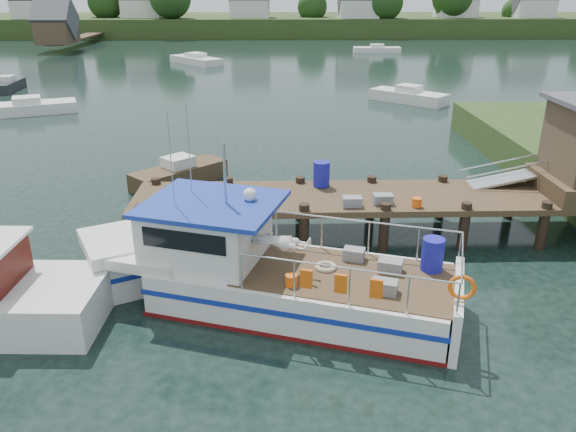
{
  "coord_description": "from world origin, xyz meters",
  "views": [
    {
      "loc": [
        -1.41,
        -17.18,
        7.79
      ],
      "look_at": [
        -1.0,
        -1.5,
        1.3
      ],
      "focal_mm": 35.0,
      "sensor_mm": 36.0,
      "label": 1
    }
  ],
  "objects_px": {
    "moored_rowboat": "(179,174)",
    "moored_far": "(377,49)",
    "dock": "(518,169)",
    "moored_e": "(8,85)",
    "moored_a": "(28,107)",
    "lobster_boat": "(255,270)",
    "moored_d": "(196,60)",
    "moored_b": "(408,96)"
  },
  "relations": [
    {
      "from": "moored_b",
      "to": "moored_d",
      "type": "relative_size",
      "value": 0.81
    },
    {
      "from": "moored_far",
      "to": "moored_b",
      "type": "bearing_deg",
      "value": -107.37
    },
    {
      "from": "dock",
      "to": "moored_e",
      "type": "bearing_deg",
      "value": 135.72
    },
    {
      "from": "moored_far",
      "to": "moored_a",
      "type": "height_order",
      "value": "moored_a"
    },
    {
      "from": "lobster_boat",
      "to": "dock",
      "type": "bearing_deg",
      "value": 44.75
    },
    {
      "from": "moored_far",
      "to": "moored_e",
      "type": "distance_m",
      "value": 42.83
    },
    {
      "from": "moored_rowboat",
      "to": "moored_b",
      "type": "xyz_separation_m",
      "value": [
        13.58,
        17.37,
        0.01
      ]
    },
    {
      "from": "moored_rowboat",
      "to": "moored_a",
      "type": "xyz_separation_m",
      "value": [
        -11.97,
        14.25,
        -0.04
      ]
    },
    {
      "from": "dock",
      "to": "moored_b",
      "type": "bearing_deg",
      "value": 85.75
    },
    {
      "from": "moored_d",
      "to": "moored_e",
      "type": "height_order",
      "value": "moored_e"
    },
    {
      "from": "dock",
      "to": "moored_a",
      "type": "distance_m",
      "value": 30.91
    },
    {
      "from": "dock",
      "to": "moored_d",
      "type": "bearing_deg",
      "value": 110.05
    },
    {
      "from": "lobster_boat",
      "to": "moored_d",
      "type": "xyz_separation_m",
      "value": [
        -7.61,
        48.26,
        -0.5
      ]
    },
    {
      "from": "lobster_boat",
      "to": "moored_rowboat",
      "type": "distance_m",
      "value": 10.17
    },
    {
      "from": "dock",
      "to": "moored_rowboat",
      "type": "relative_size",
      "value": 4.25
    },
    {
      "from": "moored_d",
      "to": "moored_e",
      "type": "bearing_deg",
      "value": -139.84
    },
    {
      "from": "lobster_boat",
      "to": "moored_b",
      "type": "distance_m",
      "value": 28.77
    },
    {
      "from": "dock",
      "to": "moored_a",
      "type": "height_order",
      "value": "dock"
    },
    {
      "from": "moored_rowboat",
      "to": "moored_b",
      "type": "height_order",
      "value": "moored_b"
    },
    {
      "from": "lobster_boat",
      "to": "moored_a",
      "type": "xyz_separation_m",
      "value": [
        -15.42,
        23.8,
        -0.52
      ]
    },
    {
      "from": "moored_a",
      "to": "moored_e",
      "type": "bearing_deg",
      "value": 119.17
    },
    {
      "from": "moored_far",
      "to": "moored_e",
      "type": "xyz_separation_m",
      "value": [
        -33.79,
        -26.32,
        0.07
      ]
    },
    {
      "from": "moored_rowboat",
      "to": "moored_a",
      "type": "height_order",
      "value": "moored_rowboat"
    },
    {
      "from": "moored_a",
      "to": "moored_e",
      "type": "xyz_separation_m",
      "value": [
        -4.99,
        8.59,
        0.02
      ]
    },
    {
      "from": "lobster_boat",
      "to": "moored_far",
      "type": "relative_size",
      "value": 1.78
    },
    {
      "from": "lobster_boat",
      "to": "moored_a",
      "type": "bearing_deg",
      "value": 140.94
    },
    {
      "from": "moored_rowboat",
      "to": "moored_far",
      "type": "xyz_separation_m",
      "value": [
        16.84,
        49.16,
        -0.08
      ]
    },
    {
      "from": "moored_d",
      "to": "moored_rowboat",
      "type": "bearing_deg",
      "value": -94.82
    },
    {
      "from": "moored_b",
      "to": "moored_d",
      "type": "distance_m",
      "value": 27.75
    },
    {
      "from": "moored_far",
      "to": "dock",
      "type": "bearing_deg",
      "value": -106.7
    },
    {
      "from": "moored_a",
      "to": "moored_d",
      "type": "height_order",
      "value": "moored_d"
    },
    {
      "from": "moored_rowboat",
      "to": "moored_d",
      "type": "bearing_deg",
      "value": 81.38
    },
    {
      "from": "dock",
      "to": "moored_e",
      "type": "distance_m",
      "value": 40.34
    },
    {
      "from": "moored_a",
      "to": "moored_e",
      "type": "relative_size",
      "value": 1.46
    },
    {
      "from": "lobster_boat",
      "to": "moored_b",
      "type": "relative_size",
      "value": 1.96
    },
    {
      "from": "moored_far",
      "to": "moored_b",
      "type": "distance_m",
      "value": 31.96
    },
    {
      "from": "moored_rowboat",
      "to": "lobster_boat",
      "type": "bearing_deg",
      "value": -84.89
    },
    {
      "from": "dock",
      "to": "lobster_boat",
      "type": "bearing_deg",
      "value": -153.26
    },
    {
      "from": "moored_rowboat",
      "to": "moored_e",
      "type": "relative_size",
      "value": 0.91
    },
    {
      "from": "moored_d",
      "to": "dock",
      "type": "bearing_deg",
      "value": -80.91
    },
    {
      "from": "moored_b",
      "to": "moored_d",
      "type": "xyz_separation_m",
      "value": [
        -17.74,
        21.34,
        -0.03
      ]
    },
    {
      "from": "moored_far",
      "to": "moored_e",
      "type": "height_order",
      "value": "moored_e"
    }
  ]
}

